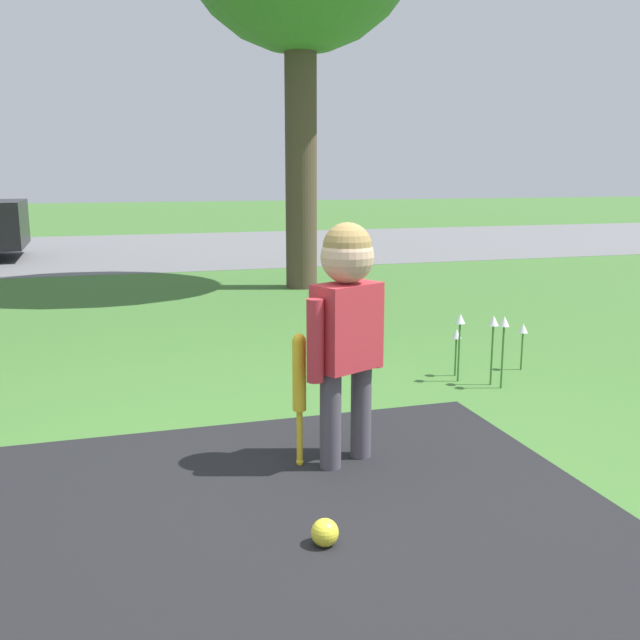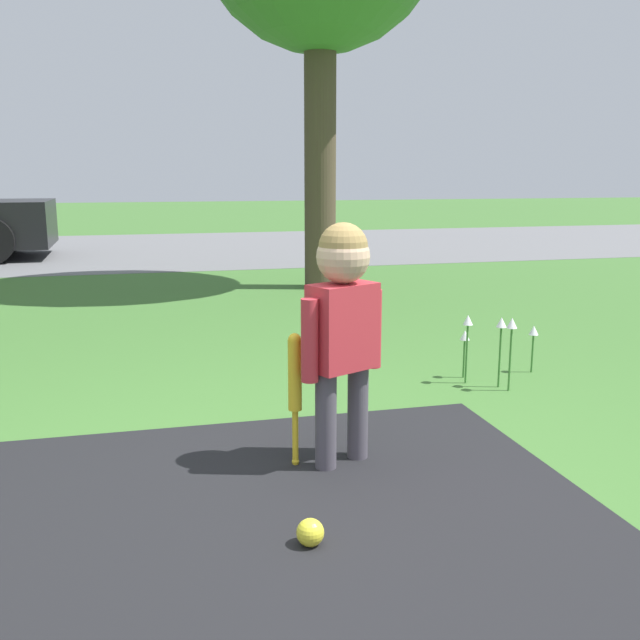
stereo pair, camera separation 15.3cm
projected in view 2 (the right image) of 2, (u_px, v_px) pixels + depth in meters
ground_plane at (266, 511)px, 2.71m from camera, size 60.00×60.00×0.00m
street_strip at (167, 248)px, 12.05m from camera, size 40.00×6.00×0.01m
child at (343, 311)px, 3.02m from camera, size 0.40×0.27×1.06m
baseball_bat at (295, 381)px, 3.06m from camera, size 0.06×0.06×0.60m
sports_ball at (310, 533)px, 2.45m from camera, size 0.10×0.10×0.10m
flower_bed at (496, 332)px, 4.31m from camera, size 0.58×0.38×0.44m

